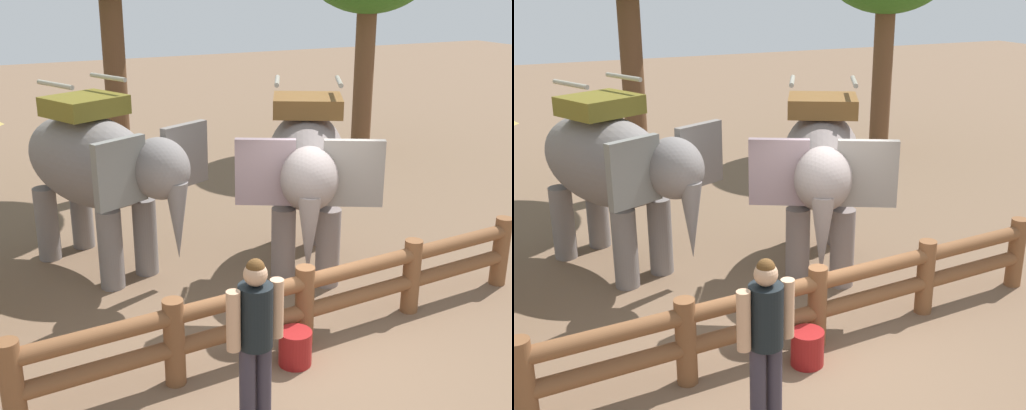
# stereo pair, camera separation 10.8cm
# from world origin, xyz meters

# --- Properties ---
(ground_plane) EXTENTS (60.00, 60.00, 0.00)m
(ground_plane) POSITION_xyz_m (0.00, 0.00, 0.00)
(ground_plane) COLOR brown
(log_fence) EXTENTS (7.18, 0.80, 1.05)m
(log_fence) POSITION_xyz_m (-0.00, 0.19, 0.61)
(log_fence) COLOR brown
(log_fence) RESTS_ON ground
(elephant_near_left) EXTENTS (2.66, 3.51, 2.97)m
(elephant_near_left) POSITION_xyz_m (-1.74, 3.47, 1.67)
(elephant_near_left) COLOR slate
(elephant_near_left) RESTS_ON ground
(elephant_center) EXTENTS (2.73, 3.45, 2.94)m
(elephant_center) POSITION_xyz_m (1.11, 2.20, 1.65)
(elephant_center) COLOR gray
(elephant_center) RESTS_ON ground
(tourist_woman_in_black) EXTENTS (0.64, 0.39, 1.83)m
(tourist_woman_in_black) POSITION_xyz_m (-1.18, -0.92, 1.06)
(tourist_woman_in_black) COLOR #362F3B
(tourist_woman_in_black) RESTS_ON ground
(feed_bucket) EXTENTS (0.40, 0.40, 0.43)m
(feed_bucket) POSITION_xyz_m (-0.32, -0.17, 0.22)
(feed_bucket) COLOR maroon
(feed_bucket) RESTS_ON ground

